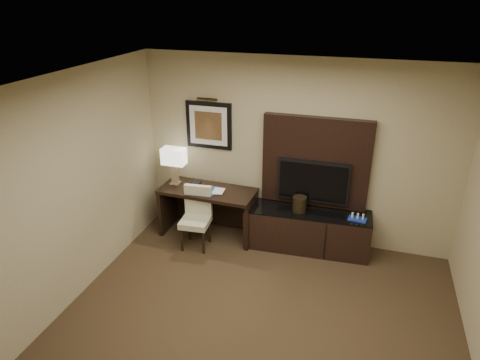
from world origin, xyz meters
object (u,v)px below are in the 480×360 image
at_px(minibar_tray, 358,217).
at_px(desk, 208,212).
at_px(table_lamp, 175,167).
at_px(ice_bucket, 299,204).
at_px(tv, 313,181).
at_px(desk_phone, 194,185).
at_px(credenza, 306,230).
at_px(desk_chair, 195,221).

bearing_deg(minibar_tray, desk, -179.91).
height_order(table_lamp, ice_bucket, table_lamp).
xyz_separation_m(tv, desk_phone, (-1.73, -0.22, -0.20)).
height_order(credenza, desk_chair, desk_chair).
bearing_deg(credenza, minibar_tray, -7.08).
relative_size(credenza, desk_chair, 2.11).
height_order(table_lamp, desk_phone, table_lamp).
bearing_deg(minibar_tray, ice_bucket, 178.68).
relative_size(credenza, tv, 1.77).
bearing_deg(table_lamp, ice_bucket, -1.15).
bearing_deg(desk_phone, ice_bucket, 16.39).
bearing_deg(tv, desk_phone, -172.88).
xyz_separation_m(desk, desk_phone, (-0.21, -0.03, 0.44)).
distance_m(credenza, tv, 0.73).
height_order(desk, credenza, desk).
xyz_separation_m(table_lamp, ice_bucket, (1.92, -0.04, -0.32)).
bearing_deg(table_lamp, tv, 3.58).
xyz_separation_m(credenza, tv, (0.03, 0.14, 0.71)).
bearing_deg(tv, table_lamp, -176.42).
bearing_deg(ice_bucket, desk, -179.09).
relative_size(table_lamp, desk_phone, 2.52).
xyz_separation_m(desk, desk_chair, (-0.05, -0.38, 0.04)).
bearing_deg(tv, desk, -172.90).
bearing_deg(desk_chair, minibar_tray, 5.11).
bearing_deg(desk_phone, minibar_tray, 15.36).
distance_m(tv, table_lamp, 2.08).
bearing_deg(desk, tv, 9.16).
xyz_separation_m(ice_bucket, minibar_tray, (0.80, -0.02, -0.07)).
bearing_deg(table_lamp, desk_chair, -41.90).
xyz_separation_m(credenza, minibar_tray, (0.68, -0.05, 0.35)).
xyz_separation_m(desk, ice_bucket, (1.38, 0.02, 0.34)).
bearing_deg(tv, desk_chair, -159.97).
height_order(table_lamp, minibar_tray, table_lamp).
xyz_separation_m(table_lamp, desk_phone, (0.34, -0.09, -0.22)).
relative_size(credenza, table_lamp, 3.20).
xyz_separation_m(desk, table_lamp, (-0.55, 0.06, 0.66)).
relative_size(tv, table_lamp, 1.80).
bearing_deg(desk, minibar_tray, 2.14).
distance_m(desk, credenza, 1.50).
height_order(credenza, minibar_tray, minibar_tray).
bearing_deg(desk_phone, table_lamp, -179.62).
relative_size(desk, credenza, 0.80).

